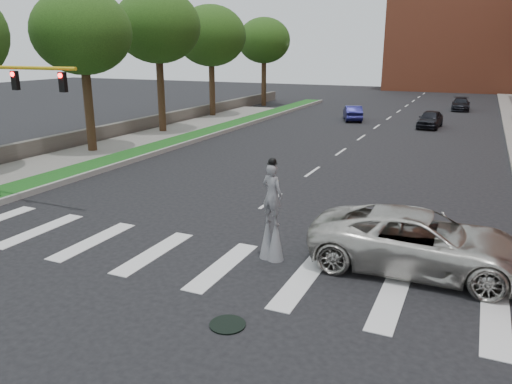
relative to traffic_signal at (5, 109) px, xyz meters
name	(u,v)px	position (x,y,z in m)	size (l,w,h in m)	color
ground_plane	(170,272)	(9.78, -3.00, -4.15)	(160.00, 160.00, 0.00)	black
grass_median	(190,138)	(-1.72, 17.00, -4.03)	(2.00, 60.00, 0.25)	#154C17
median_curb	(202,138)	(-0.67, 17.00, -4.01)	(0.20, 60.00, 0.28)	gray
sidewalk_left	(58,161)	(-4.72, 7.00, -4.06)	(4.00, 60.00, 0.18)	slate
stone_wall	(145,124)	(-7.22, 19.00, -3.60)	(0.50, 56.00, 1.10)	#534E47
manhole	(228,325)	(12.78, -5.00, -4.13)	(0.90, 0.90, 0.04)	black
building_backdrop	(476,32)	(15.78, 75.00, 4.85)	(26.00, 14.00, 18.00)	#C8613E
traffic_signal	(5,109)	(0.00, 0.00, 0.00)	(5.30, 0.23, 6.20)	black
stilt_performer	(272,218)	(12.22, -0.82, -2.75)	(0.83, 0.63, 3.33)	#362315
suv_crossing	(420,242)	(16.64, 0.24, -3.23)	(3.04, 6.60, 1.83)	#B9B6AF
car_near	(430,119)	(14.01, 30.27, -3.42)	(1.73, 4.31, 1.47)	black
car_mid	(353,113)	(6.90, 32.05, -3.45)	(1.48, 4.25, 1.40)	#15154A
car_far	(461,104)	(15.78, 44.72, -3.49)	(1.85, 4.55, 1.32)	black
tree_2	(82,33)	(-4.85, 10.11, 3.30)	(6.05, 6.05, 10.06)	#362315
tree_3	(158,27)	(-5.20, 18.58, 3.95)	(6.50, 6.50, 10.90)	#362315
tree_4	(211,36)	(-6.33, 28.85, 3.50)	(6.70, 6.70, 10.53)	#362315
tree_5	(264,41)	(-5.76, 40.27, 3.22)	(6.04, 6.04, 9.98)	#362315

